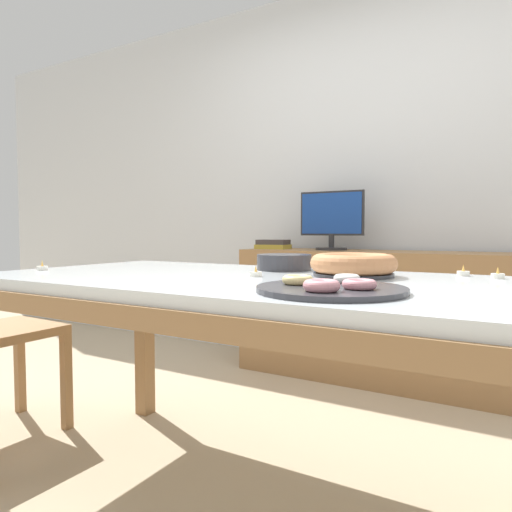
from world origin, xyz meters
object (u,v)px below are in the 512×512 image
(cake_chocolate_round, at_px, (353,265))
(computer_monitor, at_px, (332,221))
(tealight_left_edge, at_px, (463,273))
(book_stack, at_px, (273,245))
(tealight_near_cakes, at_px, (256,274))
(plate_stack, at_px, (284,262))
(pastry_platter, at_px, (331,288))
(tealight_right_edge, at_px, (42,268))
(tealight_centre, at_px, (498,275))

(cake_chocolate_round, bearing_deg, computer_monitor, 113.61)
(tealight_left_edge, bearing_deg, cake_chocolate_round, -147.11)
(computer_monitor, bearing_deg, book_stack, 179.81)
(book_stack, relative_size, tealight_near_cakes, 5.72)
(plate_stack, bearing_deg, cake_chocolate_round, -20.64)
(pastry_platter, height_order, tealight_right_edge, pastry_platter)
(cake_chocolate_round, xyz_separation_m, tealight_right_edge, (-1.11, -0.36, -0.03))
(computer_monitor, distance_m, tealight_left_edge, 1.45)
(tealight_right_edge, bearing_deg, plate_stack, 31.22)
(computer_monitor, height_order, tealight_centre, computer_monitor)
(pastry_platter, xyz_separation_m, plate_stack, (-0.39, 0.53, 0.02))
(plate_stack, distance_m, tealight_near_cakes, 0.29)
(computer_monitor, xyz_separation_m, tealight_centre, (0.99, -1.17, -0.21))
(tealight_centre, bearing_deg, plate_stack, -176.86)
(plate_stack, xyz_separation_m, tealight_centre, (0.73, 0.04, -0.02))
(cake_chocolate_round, distance_m, plate_stack, 0.34)
(book_stack, xyz_separation_m, tealight_left_edge, (1.32, -1.12, -0.05))
(computer_monitor, bearing_deg, cake_chocolate_round, -66.39)
(pastry_platter, height_order, tealight_near_cakes, pastry_platter)
(book_stack, distance_m, tealight_near_cakes, 1.66)
(computer_monitor, height_order, book_stack, computer_monitor)
(book_stack, height_order, cake_chocolate_round, book_stack)
(cake_chocolate_round, bearing_deg, pastry_platter, -79.21)
(tealight_right_edge, bearing_deg, cake_chocolate_round, 18.13)
(pastry_platter, relative_size, plate_stack, 1.74)
(computer_monitor, bearing_deg, tealight_left_edge, -51.58)
(tealight_near_cakes, bearing_deg, cake_chocolate_round, 31.49)
(cake_chocolate_round, height_order, tealight_near_cakes, cake_chocolate_round)
(pastry_platter, distance_m, tealight_right_edge, 1.19)
(book_stack, height_order, pastry_platter, book_stack)
(tealight_left_edge, relative_size, tealight_near_cakes, 1.00)
(computer_monitor, distance_m, book_stack, 0.45)
(tealight_near_cakes, bearing_deg, computer_monitor, 101.56)
(book_stack, distance_m, tealight_right_edge, 1.69)
(tealight_left_edge, bearing_deg, book_stack, 139.48)
(tealight_left_edge, xyz_separation_m, tealight_near_cakes, (-0.59, -0.37, 0.00))
(tealight_centre, xyz_separation_m, tealight_near_cakes, (-0.69, -0.33, 0.00))
(cake_chocolate_round, relative_size, tealight_left_edge, 7.06)
(cake_chocolate_round, xyz_separation_m, tealight_left_edge, (0.31, 0.20, -0.03))
(computer_monitor, height_order, tealight_right_edge, computer_monitor)
(computer_monitor, distance_m, cake_chocolate_round, 1.46)
(plate_stack, bearing_deg, tealight_right_edge, -148.78)
(cake_chocolate_round, xyz_separation_m, tealight_centre, (0.42, 0.16, -0.03))
(tealight_left_edge, distance_m, tealight_near_cakes, 0.69)
(cake_chocolate_round, relative_size, pastry_platter, 0.77)
(cake_chocolate_round, height_order, pastry_platter, cake_chocolate_round)
(cake_chocolate_round, distance_m, tealight_right_edge, 1.16)
(tealight_near_cakes, distance_m, tealight_right_edge, 0.85)
(cake_chocolate_round, bearing_deg, plate_stack, 159.36)
(pastry_platter, bearing_deg, tealight_right_edge, 177.54)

